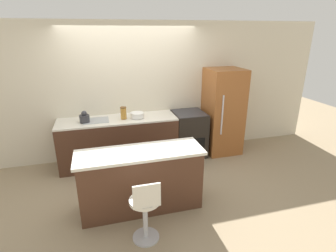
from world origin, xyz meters
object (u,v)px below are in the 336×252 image
at_px(refrigerator, 223,112).
at_px(kettle, 84,118).
at_px(mixing_bowl, 137,115).
at_px(oven_range, 189,134).
at_px(stool_chair, 145,211).

bearing_deg(refrigerator, kettle, -179.35).
distance_m(refrigerator, mixing_bowl, 1.77).
bearing_deg(refrigerator, oven_range, 178.75).
distance_m(oven_range, kettle, 2.04).
relative_size(refrigerator, stool_chair, 2.01).
height_order(refrigerator, stool_chair, refrigerator).
height_order(oven_range, stool_chair, oven_range).
xyz_separation_m(oven_range, refrigerator, (0.72, -0.02, 0.42)).
bearing_deg(stool_chair, kettle, 108.06).
relative_size(oven_range, refrigerator, 0.52).
bearing_deg(refrigerator, mixing_bowl, -179.00).
xyz_separation_m(refrigerator, stool_chair, (-2.02, -2.11, -0.45)).
xyz_separation_m(refrigerator, mixing_bowl, (-1.76, -0.03, 0.08)).
distance_m(kettle, mixing_bowl, 0.93).
xyz_separation_m(oven_range, kettle, (-1.97, -0.05, 0.53)).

